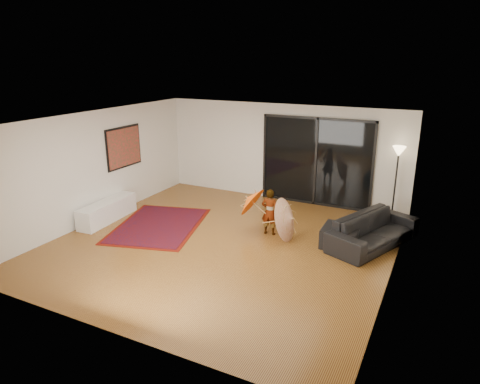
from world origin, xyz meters
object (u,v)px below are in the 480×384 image
Objects in this scene: media_console at (107,211)px; child at (270,212)px; ottoman at (340,237)px; sofa at (374,230)px.

child is at bearing 9.94° from media_console.
ottoman is 1.66m from child.
child is at bearing 123.87° from sofa.
sofa is 2.13× the size of child.
media_console is 5.68m from ottoman.
ottoman is at bearing 6.62° from media_console.
media_console is 2.38× the size of ottoman.
ottoman is at bearing 143.24° from sofa.
sofa is 0.73m from ottoman.
ottoman is (-0.62, -0.36, -0.12)m from sofa.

